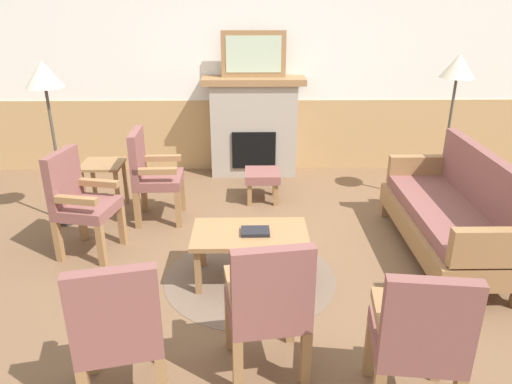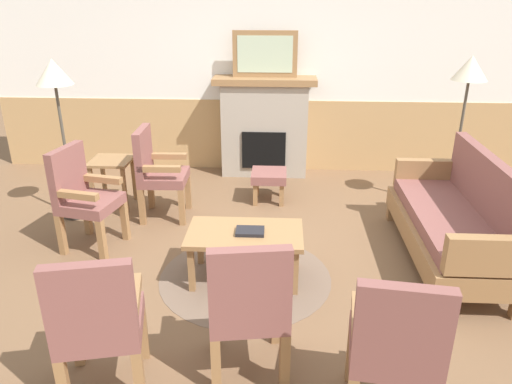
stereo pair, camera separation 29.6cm
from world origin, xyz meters
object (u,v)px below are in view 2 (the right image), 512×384
framed_picture (265,54)px  couch (454,221)px  side_table (112,169)px  floor_lamp_by_couch (469,78)px  floor_lamp_by_chairs (55,82)px  fireplace (264,126)px  coffee_table (245,238)px  armchair_front_center (98,319)px  armchair_near_fireplace (83,194)px  book_on_table (250,231)px  armchair_front_left (396,343)px  armchair_by_window_left (157,169)px  armchair_corner_left (248,303)px  footstool (269,178)px

framed_picture → couch: size_ratio=0.44×
side_table → floor_lamp_by_couch: 3.94m
couch → floor_lamp_by_chairs: bearing=169.0°
fireplace → floor_lamp_by_chairs: bearing=-143.9°
side_table → floor_lamp_by_chairs: bearing=-137.6°
framed_picture → couch: framed_picture is taller
coffee_table → floor_lamp_by_couch: 2.93m
coffee_table → armchair_front_center: 1.54m
armchair_near_fireplace → fireplace: bearing=52.6°
coffee_table → side_table: (-1.60, 1.45, 0.05)m
book_on_table → armchair_front_center: (-0.79, -1.32, 0.08)m
coffee_table → armchair_near_fireplace: size_ratio=0.98×
armchair_front_center → side_table: bearing=107.1°
armchair_front_left → armchair_by_window_left: bearing=126.5°
coffee_table → armchair_near_fireplace: 1.63m
couch → armchair_corner_left: 2.30m
couch → armchair_front_center: size_ratio=1.84×
couch → armchair_near_fireplace: 3.38m
framed_picture → floor_lamp_by_couch: framed_picture is taller
armchair_near_fireplace → side_table: (-0.05, 0.96, -0.10)m
couch → side_table: 3.59m
coffee_table → armchair_corner_left: size_ratio=0.98×
footstool → armchair_corner_left: size_ratio=0.41×
book_on_table → fireplace: bearing=89.7°
armchair_by_window_left → armchair_corner_left: (1.13, -2.32, 0.00)m
couch → coffee_table: bearing=-167.8°
side_table → footstool: bearing=7.4°
book_on_table → footstool: 1.71m
armchair_front_left → side_table: (-2.53, 2.90, -0.10)m
coffee_table → armchair_front_left: (0.93, -1.45, 0.15)m
book_on_table → armchair_corner_left: size_ratio=0.24×
armchair_by_window_left → side_table: bearing=156.0°
framed_picture → footstool: framed_picture is taller
armchair_by_window_left → floor_lamp_by_couch: (3.23, 0.42, 0.91)m
framed_picture → armchair_front_center: bearing=-101.6°
armchair_corner_left → side_table: armchair_corner_left is taller
couch → footstool: couch is taller
footstool → floor_lamp_by_couch: size_ratio=0.24×
armchair_front_left → floor_lamp_by_chairs: bearing=138.1°
couch → side_table: couch is taller
book_on_table → side_table: (-1.65, 1.47, -0.02)m
armchair_by_window_left → floor_lamp_by_couch: floor_lamp_by_couch is taller
footstool → fireplace: bearing=95.6°
floor_lamp_by_chairs → armchair_front_center: bearing=-64.0°
fireplace → armchair_corner_left: (0.05, -3.72, -0.11)m
armchair_near_fireplace → armchair_corner_left: (1.66, -1.62, 0.00)m
armchair_by_window_left → armchair_front_left: 3.28m
footstool → armchair_near_fireplace: (-1.70, -1.18, 0.25)m
armchair_by_window_left → side_table: 0.64m
armchair_near_fireplace → armchair_front_center: bearing=-66.3°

